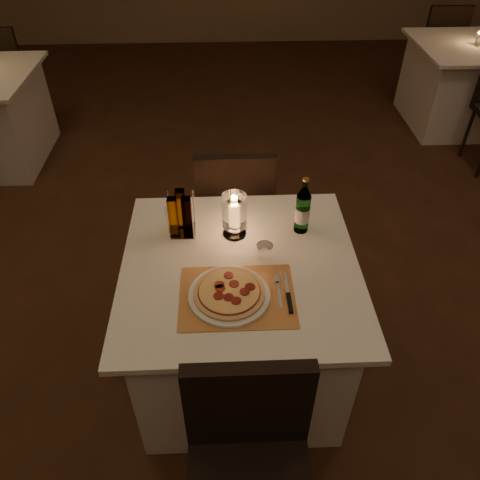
{
  "coord_description": "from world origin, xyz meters",
  "views": [
    {
      "loc": [
        0.02,
        -1.63,
        2.1
      ],
      "look_at": [
        0.08,
        -0.19,
        0.86
      ],
      "focal_mm": 35.0,
      "sensor_mm": 36.0,
      "label": 1
    }
  ],
  "objects_px": {
    "neighbor_table_right": "(463,85)",
    "water_bottle": "(303,210)",
    "chair_far": "(235,202)",
    "pizza": "(229,292)",
    "main_table": "(240,321)",
    "hurricane_candle": "(234,212)",
    "tumbler": "(265,252)",
    "chair_near": "(249,455)",
    "plate": "(229,295)"
  },
  "relations": [
    {
      "from": "main_table",
      "to": "hurricane_candle",
      "type": "xyz_separation_m",
      "value": [
        -0.02,
        0.2,
        0.49
      ]
    },
    {
      "from": "chair_near",
      "to": "tumbler",
      "type": "xyz_separation_m",
      "value": [
        0.1,
        0.75,
        0.23
      ]
    },
    {
      "from": "main_table",
      "to": "neighbor_table_right",
      "type": "xyz_separation_m",
      "value": [
        2.18,
        2.71,
        0.0
      ]
    },
    {
      "from": "chair_far",
      "to": "hurricane_candle",
      "type": "height_order",
      "value": "hurricane_candle"
    },
    {
      "from": "neighbor_table_right",
      "to": "water_bottle",
      "type": "bearing_deg",
      "value": -127.24
    },
    {
      "from": "pizza",
      "to": "hurricane_candle",
      "type": "xyz_separation_m",
      "value": [
        0.03,
        0.38,
        0.1
      ]
    },
    {
      "from": "water_bottle",
      "to": "neighbor_table_right",
      "type": "relative_size",
      "value": 0.28
    },
    {
      "from": "pizza",
      "to": "tumbler",
      "type": "xyz_separation_m",
      "value": [
        0.15,
        0.22,
        0.01
      ]
    },
    {
      "from": "chair_far",
      "to": "neighbor_table_right",
      "type": "height_order",
      "value": "chair_far"
    },
    {
      "from": "tumbler",
      "to": "neighbor_table_right",
      "type": "xyz_separation_m",
      "value": [
        2.07,
        2.67,
        -0.4
      ]
    },
    {
      "from": "main_table",
      "to": "plate",
      "type": "distance_m",
      "value": 0.42
    },
    {
      "from": "tumbler",
      "to": "water_bottle",
      "type": "distance_m",
      "value": 0.27
    },
    {
      "from": "chair_near",
      "to": "hurricane_candle",
      "type": "height_order",
      "value": "hurricane_candle"
    },
    {
      "from": "tumbler",
      "to": "neighbor_table_right",
      "type": "bearing_deg",
      "value": 52.17
    },
    {
      "from": "chair_far",
      "to": "pizza",
      "type": "distance_m",
      "value": 0.92
    },
    {
      "from": "main_table",
      "to": "pizza",
      "type": "bearing_deg",
      "value": -105.45
    },
    {
      "from": "plate",
      "to": "pizza",
      "type": "bearing_deg",
      "value": 26.73
    },
    {
      "from": "pizza",
      "to": "water_bottle",
      "type": "distance_m",
      "value": 0.53
    },
    {
      "from": "chair_near",
      "to": "pizza",
      "type": "xyz_separation_m",
      "value": [
        -0.05,
        0.53,
        0.22
      ]
    },
    {
      "from": "chair_near",
      "to": "chair_far",
      "type": "xyz_separation_m",
      "value": [
        0.0,
        1.43,
        0.0
      ]
    },
    {
      "from": "water_bottle",
      "to": "tumbler",
      "type": "bearing_deg",
      "value": -135.05
    },
    {
      "from": "hurricane_candle",
      "to": "chair_far",
      "type": "bearing_deg",
      "value": 88.07
    },
    {
      "from": "tumbler",
      "to": "main_table",
      "type": "bearing_deg",
      "value": -159.05
    },
    {
      "from": "main_table",
      "to": "chair_far",
      "type": "relative_size",
      "value": 1.11
    },
    {
      "from": "main_table",
      "to": "hurricane_candle",
      "type": "height_order",
      "value": "hurricane_candle"
    },
    {
      "from": "main_table",
      "to": "hurricane_candle",
      "type": "relative_size",
      "value": 4.78
    },
    {
      "from": "tumbler",
      "to": "water_bottle",
      "type": "bearing_deg",
      "value": 44.95
    },
    {
      "from": "main_table",
      "to": "tumbler",
      "type": "bearing_deg",
      "value": 20.95
    },
    {
      "from": "neighbor_table_right",
      "to": "tumbler",
      "type": "bearing_deg",
      "value": -127.83
    },
    {
      "from": "chair_near",
      "to": "water_bottle",
      "type": "height_order",
      "value": "water_bottle"
    },
    {
      "from": "chair_far",
      "to": "tumbler",
      "type": "bearing_deg",
      "value": -81.17
    },
    {
      "from": "plate",
      "to": "tumbler",
      "type": "relative_size",
      "value": 4.57
    },
    {
      "from": "pizza",
      "to": "water_bottle",
      "type": "relative_size",
      "value": 1.01
    },
    {
      "from": "chair_near",
      "to": "plate",
      "type": "relative_size",
      "value": 2.81
    },
    {
      "from": "plate",
      "to": "neighbor_table_right",
      "type": "xyz_separation_m",
      "value": [
        2.23,
        2.89,
        -0.38
      ]
    },
    {
      "from": "chair_near",
      "to": "hurricane_candle",
      "type": "xyz_separation_m",
      "value": [
        -0.02,
        0.92,
        0.31
      ]
    },
    {
      "from": "main_table",
      "to": "pizza",
      "type": "relative_size",
      "value": 3.57
    },
    {
      "from": "main_table",
      "to": "chair_near",
      "type": "distance_m",
      "value": 0.74
    },
    {
      "from": "plate",
      "to": "chair_near",
      "type": "bearing_deg",
      "value": -84.65
    },
    {
      "from": "chair_far",
      "to": "tumbler",
      "type": "height_order",
      "value": "chair_far"
    },
    {
      "from": "main_table",
      "to": "neighbor_table_right",
      "type": "height_order",
      "value": "same"
    },
    {
      "from": "tumbler",
      "to": "neighbor_table_right",
      "type": "relative_size",
      "value": 0.07
    },
    {
      "from": "chair_far",
      "to": "plate",
      "type": "relative_size",
      "value": 2.81
    },
    {
      "from": "tumbler",
      "to": "chair_near",
      "type": "bearing_deg",
      "value": -97.9
    },
    {
      "from": "pizza",
      "to": "water_bottle",
      "type": "bearing_deg",
      "value": 50.05
    },
    {
      "from": "tumbler",
      "to": "neighbor_table_right",
      "type": "height_order",
      "value": "tumbler"
    },
    {
      "from": "pizza",
      "to": "tumbler",
      "type": "distance_m",
      "value": 0.27
    },
    {
      "from": "main_table",
      "to": "tumbler",
      "type": "xyz_separation_m",
      "value": [
        0.1,
        0.04,
        0.4
      ]
    },
    {
      "from": "plate",
      "to": "neighbor_table_right",
      "type": "relative_size",
      "value": 0.32
    },
    {
      "from": "pizza",
      "to": "chair_near",
      "type": "bearing_deg",
      "value": -84.68
    }
  ]
}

